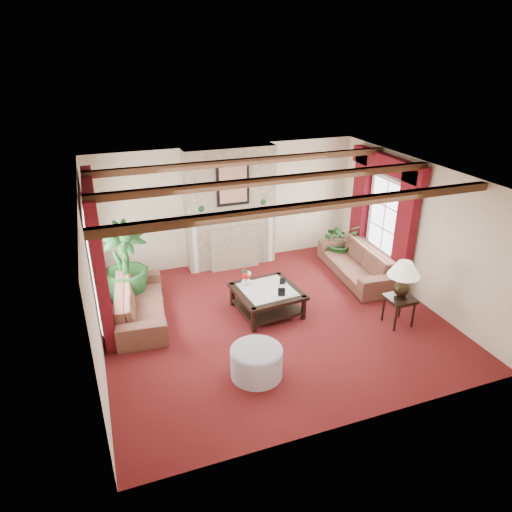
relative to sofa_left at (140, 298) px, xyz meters
name	(u,v)px	position (x,y,z in m)	size (l,w,h in m)	color
floor	(272,319)	(2.27, -0.89, -0.42)	(6.00, 6.00, 0.00)	#3F0B11
ceiling	(275,177)	(2.27, -0.89, 2.28)	(6.00, 6.00, 0.00)	white
back_wall	(228,206)	(2.27, 1.86, 0.93)	(6.00, 0.02, 2.70)	beige
left_wall	(92,281)	(-0.73, -0.89, 0.93)	(0.02, 5.50, 2.70)	beige
right_wall	(417,231)	(5.27, -0.89, 0.93)	(0.02, 5.50, 2.70)	beige
ceiling_beams	(275,180)	(2.27, -0.89, 2.22)	(6.00, 3.00, 0.12)	#392112
fireplace	(229,147)	(2.27, 1.66, 2.28)	(2.00, 0.52, 2.70)	tan
french_door_left	(84,212)	(-0.70, 0.11, 1.71)	(0.10, 1.10, 2.16)	white
french_door_right	(390,179)	(5.24, 0.11, 1.71)	(0.10, 1.10, 2.16)	white
curtains_left	(87,186)	(-0.59, 0.11, 2.13)	(0.20, 2.40, 2.55)	#540B11
curtains_right	(388,159)	(5.13, 0.11, 2.13)	(0.20, 2.40, 2.55)	#540B11
sofa_left	(140,298)	(0.00, 0.00, 0.00)	(0.84, 2.22, 0.85)	#3F111F
sofa_right	(357,258)	(4.64, 0.11, 0.02)	(0.85, 2.34, 0.89)	#3F111F
potted_palm	(127,280)	(-0.16, 0.74, 0.02)	(1.28, 1.78, 0.90)	black
small_plant	(340,245)	(4.73, 0.99, -0.05)	(1.05, 1.12, 0.74)	black
coffee_table	(267,301)	(2.27, -0.60, -0.19)	(1.15, 1.15, 0.47)	black
side_table	(398,310)	(4.35, -1.79, -0.15)	(0.46, 0.46, 0.55)	black
ottoman	(256,362)	(1.45, -2.26, -0.19)	(0.80, 0.80, 0.47)	#A09FB4
table_lamp	(403,279)	(4.35, -1.79, 0.48)	(0.57, 0.57, 0.72)	black
flower_vase	(246,281)	(1.97, -0.29, 0.14)	(0.22, 0.23, 0.18)	silver
book	(285,287)	(2.51, -0.86, 0.19)	(0.21, 0.06, 0.28)	black
photo_frame_a	(282,292)	(2.42, -0.92, 0.14)	(0.13, 0.02, 0.17)	black
photo_frame_b	(282,281)	(2.62, -0.51, 0.12)	(0.11, 0.02, 0.14)	black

